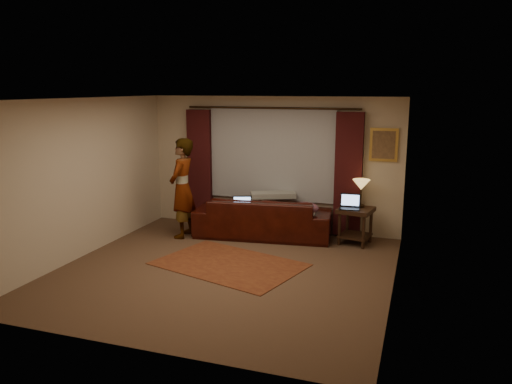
% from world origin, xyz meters
% --- Properties ---
extents(floor, '(5.00, 5.00, 0.01)m').
position_xyz_m(floor, '(0.00, 0.00, -0.01)').
color(floor, brown).
rests_on(floor, ground).
extents(ceiling, '(5.00, 5.00, 0.02)m').
position_xyz_m(ceiling, '(0.00, 0.00, 2.60)').
color(ceiling, silver).
rests_on(ceiling, ground).
extents(wall_back, '(5.00, 0.02, 2.60)m').
position_xyz_m(wall_back, '(0.00, 2.50, 1.30)').
color(wall_back, beige).
rests_on(wall_back, ground).
extents(wall_front, '(5.00, 0.02, 2.60)m').
position_xyz_m(wall_front, '(0.00, -2.50, 1.30)').
color(wall_front, beige).
rests_on(wall_front, ground).
extents(wall_left, '(0.02, 5.00, 2.60)m').
position_xyz_m(wall_left, '(-2.50, 0.00, 1.30)').
color(wall_left, beige).
rests_on(wall_left, ground).
extents(wall_right, '(0.02, 5.00, 2.60)m').
position_xyz_m(wall_right, '(2.50, 0.00, 1.30)').
color(wall_right, beige).
rests_on(wall_right, ground).
extents(sheer_curtain, '(2.50, 0.05, 1.80)m').
position_xyz_m(sheer_curtain, '(0.00, 2.44, 1.50)').
color(sheer_curtain, '#94949B').
rests_on(sheer_curtain, wall_back).
extents(drape_left, '(0.50, 0.14, 2.30)m').
position_xyz_m(drape_left, '(-1.50, 2.39, 1.18)').
color(drape_left, '#350E0F').
rests_on(drape_left, floor).
extents(drape_right, '(0.50, 0.14, 2.30)m').
position_xyz_m(drape_right, '(1.50, 2.39, 1.18)').
color(drape_right, '#350E0F').
rests_on(drape_right, floor).
extents(curtain_rod, '(0.04, 0.04, 3.40)m').
position_xyz_m(curtain_rod, '(0.00, 2.39, 2.38)').
color(curtain_rod, '#2F1F10').
rests_on(curtain_rod, wall_back).
extents(picture_frame, '(0.50, 0.04, 0.60)m').
position_xyz_m(picture_frame, '(2.10, 2.47, 1.75)').
color(picture_frame, gold).
rests_on(picture_frame, wall_back).
extents(sofa, '(2.65, 1.40, 1.02)m').
position_xyz_m(sofa, '(0.00, 1.92, 0.51)').
color(sofa, black).
rests_on(sofa, floor).
extents(throw_blanket, '(0.90, 0.64, 0.10)m').
position_xyz_m(throw_blanket, '(0.11, 2.18, 1.02)').
color(throw_blanket, gray).
rests_on(throw_blanket, sofa).
extents(clothing_pile, '(0.51, 0.40, 0.21)m').
position_xyz_m(clothing_pile, '(0.82, 1.86, 0.61)').
color(clothing_pile, '#754252').
rests_on(clothing_pile, sofa).
extents(laptop_sofa, '(0.46, 0.48, 0.26)m').
position_xyz_m(laptop_sofa, '(-0.32, 1.66, 0.64)').
color(laptop_sofa, black).
rests_on(laptop_sofa, sofa).
extents(area_rug, '(2.56, 2.05, 0.01)m').
position_xyz_m(area_rug, '(-0.03, 0.25, 0.01)').
color(area_rug, brown).
rests_on(area_rug, floor).
extents(end_table, '(0.67, 0.67, 0.66)m').
position_xyz_m(end_table, '(1.71, 1.98, 0.33)').
color(end_table, black).
rests_on(end_table, floor).
extents(tiffany_lamp, '(0.40, 0.40, 0.50)m').
position_xyz_m(tiffany_lamp, '(1.77, 2.11, 0.91)').
color(tiffany_lamp, olive).
rests_on(tiffany_lamp, end_table).
extents(laptop_table, '(0.38, 0.41, 0.26)m').
position_xyz_m(laptop_table, '(1.62, 1.87, 0.79)').
color(laptop_table, black).
rests_on(laptop_table, end_table).
extents(person, '(0.57, 0.57, 1.86)m').
position_xyz_m(person, '(-1.41, 1.41, 0.93)').
color(person, gray).
rests_on(person, floor).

